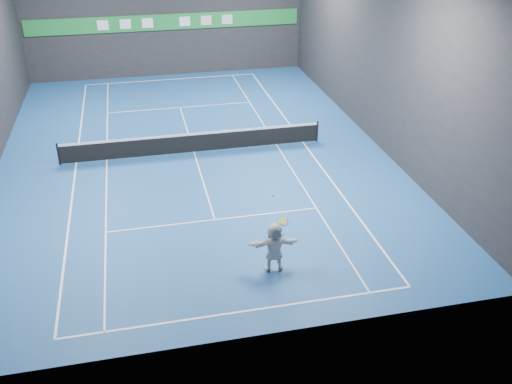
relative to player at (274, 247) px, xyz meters
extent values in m
plane|color=#19498B|center=(-1.44, 9.99, -0.90)|extent=(26.00, 26.00, 0.00)
cube|color=#232326|center=(-1.44, 22.99, 3.60)|extent=(18.00, 0.10, 9.00)
cube|color=#232326|center=(-1.44, -3.01, 3.60)|extent=(18.00, 0.10, 9.00)
cube|color=#232326|center=(7.56, 9.99, 3.60)|extent=(0.10, 26.00, 9.00)
cube|color=white|center=(-1.44, -1.90, -0.90)|extent=(10.98, 0.08, 0.01)
cube|color=white|center=(-1.44, 21.88, -0.90)|extent=(10.98, 0.08, 0.01)
cube|color=white|center=(-6.93, 9.99, -0.90)|extent=(0.08, 23.78, 0.01)
cube|color=white|center=(4.05, 9.99, -0.90)|extent=(0.08, 23.78, 0.01)
cube|color=white|center=(-5.55, 9.99, -0.90)|extent=(0.06, 23.78, 0.01)
cube|color=white|center=(2.67, 9.99, -0.90)|extent=(0.06, 23.78, 0.01)
cube|color=white|center=(-1.44, 3.59, -0.90)|extent=(8.23, 0.06, 0.01)
cube|color=white|center=(-1.44, 16.39, -0.90)|extent=(8.23, 0.06, 0.01)
cube|color=white|center=(-1.44, 9.99, -0.90)|extent=(0.06, 12.80, 0.01)
imported|color=silver|center=(0.00, 0.00, 0.00)|extent=(1.70, 0.64, 1.80)
sphere|color=yellow|center=(-0.06, 0.01, 1.94)|extent=(0.07, 0.07, 0.07)
cylinder|color=black|center=(-7.64, 9.99, -0.36)|extent=(0.10, 0.10, 1.07)
cylinder|color=black|center=(4.76, 9.99, -0.36)|extent=(0.10, 0.10, 1.07)
cube|color=black|center=(-1.44, 9.99, -0.43)|extent=(12.40, 0.03, 0.86)
cube|color=white|center=(-1.44, 9.99, 0.05)|extent=(12.40, 0.04, 0.10)
cube|color=#1D8937|center=(-1.44, 22.93, 2.60)|extent=(17.64, 0.06, 1.00)
cube|color=white|center=(-5.44, 22.87, 2.60)|extent=(0.70, 0.04, 0.60)
cube|color=white|center=(-4.04, 22.87, 2.60)|extent=(0.70, 0.04, 0.60)
cube|color=white|center=(-2.64, 22.87, 2.60)|extent=(0.70, 0.04, 0.60)
cube|color=white|center=(-0.24, 22.87, 2.60)|extent=(0.70, 0.04, 0.60)
cube|color=silver|center=(1.16, 22.87, 2.60)|extent=(0.70, 0.04, 0.60)
cube|color=silver|center=(2.56, 22.87, 2.60)|extent=(0.70, 0.04, 0.60)
torus|color=#B61C13|center=(0.32, 0.05, 0.89)|extent=(0.43, 0.37, 0.25)
cylinder|color=#C5D84C|center=(0.28, 0.05, 0.95)|extent=(0.37, 0.33, 0.19)
cylinder|color=red|center=(0.26, 0.05, 0.59)|extent=(0.05, 0.16, 0.15)
cylinder|color=yellow|center=(0.31, 0.03, 0.42)|extent=(0.06, 0.19, 0.24)
camera|label=1|loc=(-4.01, -15.12, 10.57)|focal=40.00mm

